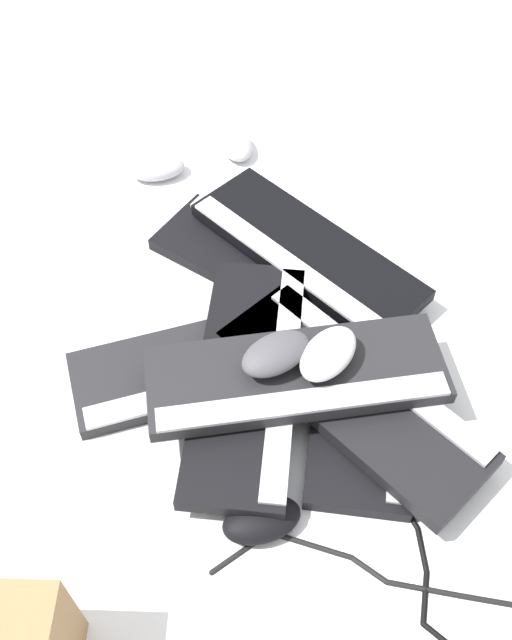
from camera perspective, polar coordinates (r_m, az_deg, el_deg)
name	(u,v)px	position (r m, az deg, el deg)	size (l,w,h in m)	color
ground_plane	(294,352)	(1.17, 3.06, -2.56)	(3.20, 3.20, 0.00)	white
keyboard_0	(365,380)	(1.13, 8.68, -4.79)	(0.26, 0.46, 0.03)	black
keyboard_1	(273,268)	(1.27, 1.37, 4.21)	(0.46, 0.23, 0.03)	black
keyboard_2	(212,362)	(1.14, -3.57, -3.40)	(0.43, 0.40, 0.03)	#232326
keyboard_3	(249,376)	(1.09, -0.55, -4.47)	(0.27, 0.46, 0.03)	black
keyboard_4	(306,251)	(1.25, 4.00, 5.52)	(0.46, 0.31, 0.03)	black
keyboard_5	(352,394)	(1.08, 7.72, -5.85)	(0.46, 0.31, 0.03)	black
keyboard_6	(296,376)	(1.05, 3.26, -4.51)	(0.45, 0.36, 0.03)	#232326
mouse_0	(262,520)	(1.01, 0.46, -15.69)	(0.11, 0.07, 0.04)	black
mouse_1	(328,354)	(1.04, 5.80, -2.69)	(0.11, 0.07, 0.04)	silver
mouse_2	(157,168)	(1.46, -7.90, 11.94)	(0.11, 0.07, 0.04)	#B7B7BC
mouse_3	(278,354)	(1.03, 1.79, -2.77)	(0.11, 0.07, 0.04)	#4C4C51
mouse_4	(235,144)	(1.51, -1.68, 13.93)	(0.11, 0.07, 0.04)	#B7B7BC
cable_1	(484,545)	(1.06, 17.76, -16.74)	(0.55, 0.46, 0.01)	black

